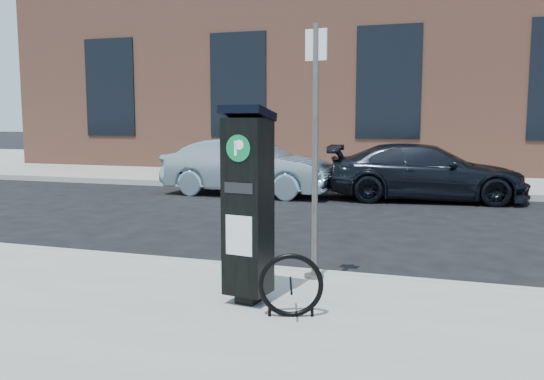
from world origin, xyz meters
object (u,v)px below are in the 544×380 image
at_px(car_silver, 249,167).
at_px(sign_pole, 315,155).
at_px(parking_kiosk, 248,203).
at_px(bike_rack, 291,286).
at_px(car_dark, 426,172).

bearing_deg(car_silver, sign_pole, -152.50).
bearing_deg(parking_kiosk, bike_rack, -18.61).
bearing_deg(car_dark, parking_kiosk, 165.60).
bearing_deg(parking_kiosk, car_silver, 118.66).
bearing_deg(car_dark, sign_pole, 167.47).
height_order(parking_kiosk, car_silver, parking_kiosk).
relative_size(bike_rack, car_dark, 0.13).
xyz_separation_m(sign_pole, bike_rack, (0.11, -1.29, -1.08)).
bearing_deg(bike_rack, parking_kiosk, 135.59).
distance_m(parking_kiosk, car_silver, 8.87).
relative_size(car_silver, car_dark, 0.94).
bearing_deg(sign_pole, car_dark, 93.21).
xyz_separation_m(sign_pole, car_silver, (-3.48, 7.27, -0.81)).
bearing_deg(car_dark, car_silver, 88.80).
xyz_separation_m(parking_kiosk, sign_pole, (0.39, 1.04, 0.40)).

